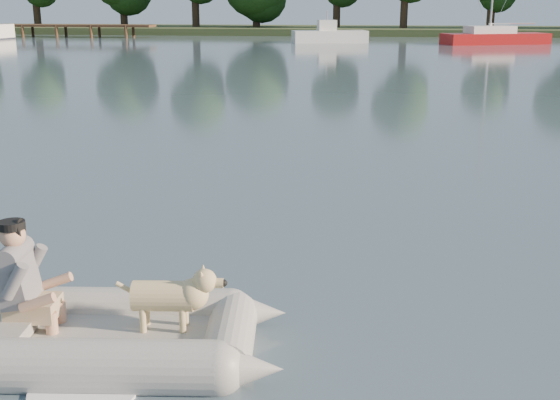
# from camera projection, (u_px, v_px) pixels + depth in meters

# --- Properties ---
(water) EXTENTS (160.00, 160.00, 0.00)m
(water) POSITION_uv_depth(u_px,v_px,m) (192.00, 334.00, 6.33)
(water) COLOR slate
(water) RESTS_ON ground
(shore_bank) EXTENTS (160.00, 12.00, 0.70)m
(shore_bank) POSITION_uv_depth(u_px,v_px,m) (362.00, 31.00, 65.35)
(shore_bank) COLOR #47512D
(shore_bank) RESTS_ON water
(dock) EXTENTS (18.00, 2.00, 1.04)m
(dock) POSITION_uv_depth(u_px,v_px,m) (50.00, 31.00, 59.16)
(dock) COLOR #4C331E
(dock) RESTS_ON water
(dinghy) EXTENTS (4.47, 3.27, 1.25)m
(dinghy) POSITION_uv_depth(u_px,v_px,m) (93.00, 296.00, 5.86)
(dinghy) COLOR gray
(dinghy) RESTS_ON water
(man) EXTENTS (0.71, 0.63, 0.97)m
(man) POSITION_uv_depth(u_px,v_px,m) (19.00, 274.00, 5.87)
(man) COLOR slate
(man) RESTS_ON dinghy
(dog) EXTENTS (0.86, 0.39, 0.56)m
(dog) POSITION_uv_depth(u_px,v_px,m) (163.00, 301.00, 5.91)
(dog) COLOR tan
(dog) RESTS_ON dinghy
(motorboat) EXTENTS (5.94, 3.54, 2.36)m
(motorboat) POSITION_uv_depth(u_px,v_px,m) (330.00, 28.00, 50.96)
(motorboat) COLOR white
(motorboat) RESTS_ON water
(sailboat) EXTENTS (7.78, 4.67, 10.26)m
(sailboat) POSITION_uv_depth(u_px,v_px,m) (494.00, 38.00, 49.29)
(sailboat) COLOR #9E1213
(sailboat) RESTS_ON water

